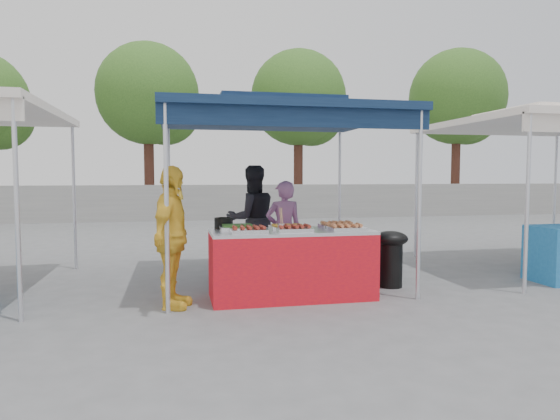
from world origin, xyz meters
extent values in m
plane|color=slate|center=(0.00, 0.00, 0.00)|extent=(80.00, 80.00, 0.00)
cube|color=gray|center=(0.00, 11.00, 0.60)|extent=(40.00, 0.25, 1.20)
cylinder|color=silver|center=(-1.50, -0.50, 1.15)|extent=(0.05, 0.05, 2.30)
cylinder|color=silver|center=(1.50, -0.50, 1.15)|extent=(0.05, 0.05, 2.30)
cylinder|color=silver|center=(-1.50, 2.50, 1.15)|extent=(0.05, 0.05, 2.30)
cylinder|color=silver|center=(1.50, 2.50, 1.15)|extent=(0.05, 0.05, 2.30)
cube|color=#13294C|center=(0.00, 1.00, 2.35)|extent=(3.20, 3.20, 0.10)
cube|color=#13294C|center=(0.00, 1.00, 2.48)|extent=(1.65, 1.65, 0.18)
cube|color=#13294C|center=(0.00, -0.50, 2.20)|extent=(3.20, 0.04, 0.25)
cylinder|color=silver|center=(-3.00, -0.50, 1.15)|extent=(0.05, 0.05, 2.30)
cylinder|color=silver|center=(-3.00, 2.50, 1.15)|extent=(0.05, 0.05, 2.30)
cylinder|color=silver|center=(3.00, -0.50, 1.15)|extent=(0.05, 0.05, 2.30)
cylinder|color=silver|center=(3.00, 2.50, 1.15)|extent=(0.05, 0.05, 2.30)
cylinder|color=silver|center=(6.00, 2.50, 1.15)|extent=(0.05, 0.05, 2.30)
cube|color=white|center=(4.50, 1.00, 2.35)|extent=(3.20, 3.20, 0.10)
cube|color=white|center=(4.50, 1.00, 2.48)|extent=(1.65, 1.65, 0.18)
cylinder|color=#4C271D|center=(-2.30, 12.77, 2.00)|extent=(0.36, 0.36, 4.01)
sphere|color=#3E6D24|center=(-2.30, 12.77, 4.46)|extent=(3.66, 3.66, 3.66)
sphere|color=#3E6D24|center=(-1.70, 12.97, 3.89)|extent=(2.52, 2.52, 2.52)
cylinder|color=#4C271D|center=(3.40, 13.13, 2.04)|extent=(0.36, 0.36, 4.09)
sphere|color=#3E6D24|center=(3.40, 13.13, 4.55)|extent=(3.74, 3.74, 3.74)
sphere|color=#3E6D24|center=(4.00, 13.33, 3.97)|extent=(2.57, 2.57, 2.57)
cylinder|color=#4C271D|center=(10.09, 12.83, 2.14)|extent=(0.36, 0.36, 4.27)
sphere|color=#3E6D24|center=(10.09, 12.83, 4.76)|extent=(3.91, 3.91, 3.91)
sphere|color=#3E6D24|center=(10.69, 13.03, 4.15)|extent=(2.69, 2.69, 2.69)
cube|color=red|center=(0.00, -0.10, 0.40)|extent=(2.00, 0.80, 0.81)
cube|color=silver|center=(0.00, -0.10, 0.83)|extent=(2.00, 0.80, 0.04)
cube|color=white|center=(-0.57, -0.34, 0.88)|extent=(0.42, 0.30, 0.05)
cube|color=maroon|center=(-0.57, -0.34, 0.91)|extent=(0.35, 0.25, 0.02)
cube|color=white|center=(-0.03, -0.32, 0.88)|extent=(0.42, 0.30, 0.05)
cube|color=maroon|center=(-0.03, -0.32, 0.91)|extent=(0.35, 0.25, 0.02)
cube|color=white|center=(0.63, -0.34, 0.88)|extent=(0.42, 0.30, 0.05)
cube|color=#CC7546|center=(0.63, -0.34, 0.91)|extent=(0.35, 0.25, 0.02)
cube|color=white|center=(-0.66, -0.02, 0.88)|extent=(0.42, 0.30, 0.05)
cube|color=#326623|center=(-0.66, -0.02, 0.91)|extent=(0.35, 0.25, 0.02)
cube|color=white|center=(-0.05, -0.04, 0.88)|extent=(0.42, 0.30, 0.05)
cube|color=#F8A82B|center=(-0.05, -0.04, 0.91)|extent=(0.35, 0.25, 0.02)
cube|color=white|center=(0.61, -0.02, 0.88)|extent=(0.42, 0.30, 0.05)
cube|color=#CC7546|center=(0.61, -0.02, 0.91)|extent=(0.35, 0.25, 0.02)
cylinder|color=black|center=(-0.81, 0.25, 0.92)|extent=(0.23, 0.23, 0.14)
cylinder|color=silver|center=(-0.18, -0.31, 0.90)|extent=(0.08, 0.08, 0.10)
cylinder|color=black|center=(1.46, 0.21, 0.31)|extent=(0.32, 0.32, 0.62)
ellipsoid|color=black|center=(1.46, 0.21, 0.67)|extent=(0.46, 0.46, 0.21)
cube|color=blue|center=(-0.32, 0.61, 0.17)|extent=(0.56, 0.39, 0.33)
cube|color=blue|center=(0.15, 0.54, 0.14)|extent=(0.47, 0.33, 0.28)
cube|color=blue|center=(0.15, 0.54, 0.42)|extent=(0.45, 0.31, 0.27)
imported|color=#A06698|center=(0.12, 0.88, 0.72)|extent=(0.54, 0.37, 1.45)
imported|color=#232328|center=(-0.23, 1.60, 0.84)|extent=(0.91, 0.76, 1.68)
imported|color=yellow|center=(-1.45, -0.28, 0.82)|extent=(0.66, 1.03, 1.64)
camera|label=1|loc=(-1.42, -6.06, 1.53)|focal=32.00mm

